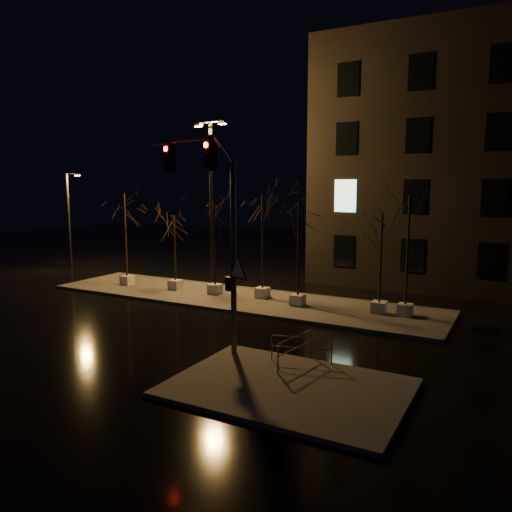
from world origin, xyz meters
The scene contains 15 objects.
ground centered at (0.00, 0.00, 0.00)m, with size 90.00×90.00×0.00m, color black.
median centered at (0.00, 6.00, 0.07)m, with size 22.00×5.00×0.15m, color #4F4B46.
sidewalk_corner centered at (7.50, -3.50, 0.07)m, with size 7.00×5.00×0.15m, color #4F4B46.
tree_0 centered at (-7.53, 5.77, 4.42)m, with size 1.80×1.80×5.63m.
tree_1 centered at (-4.08, 6.03, 3.49)m, with size 1.80×1.80×4.39m.
tree_2 centered at (-1.42, 6.13, 4.22)m, with size 1.80×1.80×5.37m.
tree_3 centered at (1.33, 6.56, 4.45)m, with size 1.80×1.80×5.67m.
tree_4 centered at (3.69, 5.87, 4.29)m, with size 1.80×1.80×5.46m.
tree_5 centered at (7.66, 6.33, 3.82)m, with size 1.80×1.80×4.83m.
tree_6 centered at (8.85, 6.44, 4.48)m, with size 1.80×1.80×5.71m.
traffic_signal_mast centered at (3.31, -1.26, 5.26)m, with size 6.02×2.27×7.79m.
streetlight_main centered at (-2.41, 7.34, 5.64)m, with size 2.38×0.70×9.52m.
streetlight_far centered at (-15.92, 9.00, 3.85)m, with size 1.37×0.25×7.00m.
guard_rail_a centered at (7.06, -1.50, 0.74)m, with size 2.02×0.61×0.90m.
guard_rail_b centered at (6.97, -1.78, 0.79)m, with size 0.37×2.07×0.99m.
Camera 1 is at (13.50, -16.58, 6.17)m, focal length 35.00 mm.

